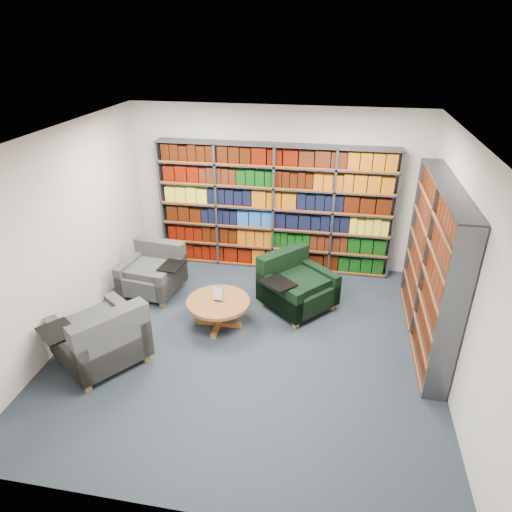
% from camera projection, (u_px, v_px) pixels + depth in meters
% --- Properties ---
extents(room_shell, '(5.02, 5.02, 2.82)m').
position_uv_depth(room_shell, '(247.00, 252.00, 5.65)').
color(room_shell, black).
rests_on(room_shell, ground).
extents(bookshelf_back, '(4.00, 0.28, 2.20)m').
position_uv_depth(bookshelf_back, '(274.00, 209.00, 7.85)').
color(bookshelf_back, '#47494F').
rests_on(bookshelf_back, ground).
extents(bookshelf_right, '(0.28, 2.50, 2.20)m').
position_uv_depth(bookshelf_right, '(432.00, 267.00, 5.94)').
color(bookshelf_right, '#47494F').
rests_on(bookshelf_right, ground).
extents(chair_teal_left, '(1.06, 0.96, 0.78)m').
position_uv_depth(chair_teal_left, '(155.00, 272.00, 7.44)').
color(chair_teal_left, '#041732').
rests_on(chair_teal_left, ground).
extents(chair_green_right, '(1.29, 1.29, 0.84)m').
position_uv_depth(chair_green_right, '(294.00, 286.00, 7.01)').
color(chair_green_right, black).
rests_on(chair_green_right, ground).
extents(chair_teal_front, '(1.36, 1.36, 0.89)m').
position_uv_depth(chair_teal_front, '(103.00, 340.00, 5.76)').
color(chair_teal_front, '#041732').
rests_on(chair_teal_front, ground).
extents(coffee_table, '(0.90, 0.90, 0.64)m').
position_uv_depth(coffee_table, '(218.00, 306.00, 6.50)').
color(coffee_table, olive).
rests_on(coffee_table, ground).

